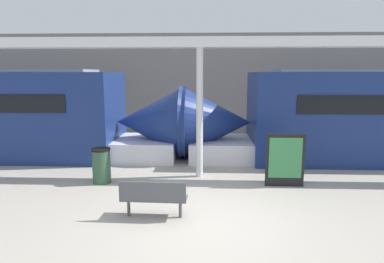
# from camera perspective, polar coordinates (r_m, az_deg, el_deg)

# --- Properties ---
(ground_plane) EXTENTS (60.00, 60.00, 0.00)m
(ground_plane) POSITION_cam_1_polar(r_m,az_deg,el_deg) (7.28, 1.19, -15.13)
(ground_plane) COLOR #A8A093
(station_wall) EXTENTS (56.00, 0.20, 5.00)m
(station_wall) POSITION_cam_1_polar(r_m,az_deg,el_deg) (17.14, 2.06, 7.76)
(station_wall) COLOR gray
(station_wall) RESTS_ON ground_plane
(bench_near) EXTENTS (1.42, 0.48, 0.84)m
(bench_near) POSITION_cam_1_polar(r_m,az_deg,el_deg) (7.40, -6.45, -10.67)
(bench_near) COLOR #4C4F54
(bench_near) RESTS_ON ground_plane
(trash_bin) EXTENTS (0.53, 0.53, 0.99)m
(trash_bin) POSITION_cam_1_polar(r_m,az_deg,el_deg) (9.98, -14.85, -5.51)
(trash_bin) COLOR #2D5138
(trash_bin) RESTS_ON ground_plane
(poster_board) EXTENTS (1.04, 0.07, 1.46)m
(poster_board) POSITION_cam_1_polar(r_m,az_deg,el_deg) (9.63, 15.25, -4.61)
(poster_board) COLOR black
(poster_board) RESTS_ON ground_plane
(support_column_near) EXTENTS (0.20, 0.20, 3.78)m
(support_column_near) POSITION_cam_1_polar(r_m,az_deg,el_deg) (9.99, 1.28, 2.95)
(support_column_near) COLOR silver
(support_column_near) RESTS_ON ground_plane
(canopy_beam) EXTENTS (28.00, 0.60, 0.28)m
(canopy_beam) POSITION_cam_1_polar(r_m,az_deg,el_deg) (9.96, 1.32, 14.62)
(canopy_beam) COLOR silver
(canopy_beam) RESTS_ON support_column_near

